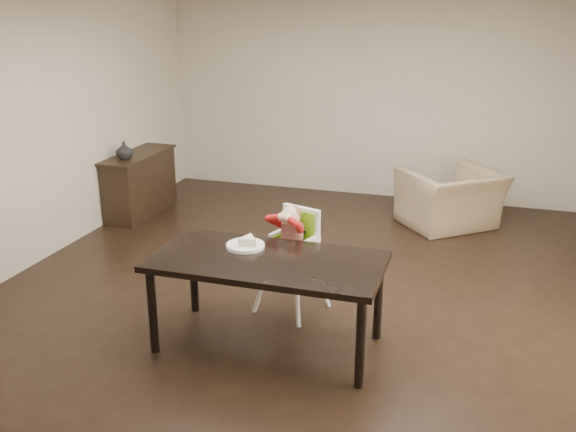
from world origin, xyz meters
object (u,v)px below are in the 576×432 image
object	(u,v)px
high_chair	(293,236)
armchair	(451,189)
sideboard	(140,183)
dining_table	(267,268)

from	to	relation	value
high_chair	armchair	size ratio (longest dim) A/B	0.91
high_chair	sideboard	distance (m)	3.37
dining_table	sideboard	size ratio (longest dim) A/B	1.43
high_chair	armchair	xyz separation A→B (m)	(1.18, 2.69, -0.22)
armchair	sideboard	bearing A→B (deg)	-29.74
high_chair	sideboard	world-z (taller)	high_chair
high_chair	armchair	bearing A→B (deg)	84.32
sideboard	dining_table	bearing A→B (deg)	-45.22
armchair	sideboard	size ratio (longest dim) A/B	0.85
high_chair	armchair	distance (m)	2.94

